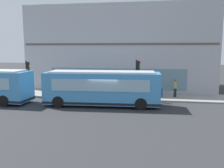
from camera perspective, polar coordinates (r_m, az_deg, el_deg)
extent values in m
plane|color=#2D2D30|center=(21.23, -1.57, -5.28)|extent=(120.00, 120.00, 0.00)
cube|color=gray|center=(25.64, 0.38, -2.73)|extent=(4.00, 40.00, 0.15)
cube|color=#A8A8AD|center=(31.88, 2.32, 8.33)|extent=(9.57, 22.10, 9.99)
cube|color=brown|center=(27.29, 1.11, 9.38)|extent=(0.36, 21.66, 0.24)
cube|color=slate|center=(27.40, 1.05, 1.21)|extent=(0.12, 15.47, 2.40)
cube|color=#3F8CC6|center=(21.19, -2.38, -0.90)|extent=(3.01, 10.12, 2.70)
cube|color=silver|center=(21.01, -2.40, 2.90)|extent=(2.59, 9.10, 0.12)
cube|color=#8CB2C6|center=(22.43, -15.06, 0.50)|extent=(2.20, 0.19, 1.20)
cube|color=#8CB2C6|center=(22.38, -1.89, 0.63)|extent=(0.48, 8.19, 1.00)
cube|color=#8CB2C6|center=(19.89, -2.94, -0.34)|extent=(0.48, 8.19, 1.00)
cube|color=black|center=(21.41, -2.36, -3.99)|extent=(3.06, 10.16, 0.20)
cylinder|color=black|center=(23.30, -10.72, -2.94)|extent=(0.35, 1.01, 1.00)
cylinder|color=black|center=(21.16, -12.55, -4.14)|extent=(0.35, 1.01, 1.00)
cylinder|color=black|center=(22.28, 6.78, -3.37)|extent=(0.35, 1.01, 1.00)
cylinder|color=black|center=(20.03, 6.82, -4.70)|extent=(0.35, 1.01, 1.00)
cylinder|color=black|center=(24.90, -21.07, -2.63)|extent=(0.33, 1.01, 1.00)
cylinder|color=black|center=(23.03, -24.10, -3.66)|extent=(0.33, 1.01, 1.00)
cylinder|color=black|center=(23.65, 5.72, 1.13)|extent=(0.14, 0.14, 3.79)
cube|color=black|center=(23.51, 6.23, 4.38)|extent=(0.32, 0.24, 0.90)
sphere|color=red|center=(23.49, 6.56, 5.05)|extent=(0.20, 0.20, 0.20)
sphere|color=yellow|center=(23.50, 6.55, 4.37)|extent=(0.20, 0.20, 0.20)
sphere|color=green|center=(23.52, 6.54, 3.69)|extent=(0.20, 0.20, 0.20)
cylinder|color=black|center=(26.95, -19.45, 1.35)|extent=(0.14, 0.14, 3.58)
cube|color=black|center=(26.75, -19.22, 3.99)|extent=(0.32, 0.24, 0.90)
sphere|color=red|center=(26.67, -19.00, 4.59)|extent=(0.20, 0.20, 0.20)
sphere|color=yellow|center=(26.69, -18.98, 3.99)|extent=(0.20, 0.20, 0.20)
sphere|color=green|center=(26.71, -18.95, 3.39)|extent=(0.20, 0.20, 0.20)
cylinder|color=gold|center=(25.77, 8.41, -1.97)|extent=(0.24, 0.24, 0.55)
sphere|color=gold|center=(25.71, 8.42, -1.20)|extent=(0.22, 0.22, 0.22)
cylinder|color=gold|center=(25.76, 8.79, -1.87)|extent=(0.10, 0.12, 0.10)
cylinder|color=gold|center=(25.93, 8.42, -1.80)|extent=(0.12, 0.10, 0.10)
cylinder|color=black|center=(25.23, 14.47, -1.99)|extent=(0.14, 0.14, 0.88)
cylinder|color=black|center=(25.34, 14.81, -1.96)|extent=(0.14, 0.14, 0.88)
cylinder|color=#99994C|center=(25.16, 14.71, -0.22)|extent=(0.32, 0.32, 0.69)
sphere|color=brown|center=(25.10, 14.74, 0.83)|extent=(0.24, 0.24, 0.24)
cylinder|color=silver|center=(26.14, -9.22, -1.53)|extent=(0.14, 0.14, 0.84)
cylinder|color=silver|center=(26.20, -8.86, -1.50)|extent=(0.14, 0.14, 0.84)
cylinder|color=black|center=(26.05, -9.08, 0.11)|extent=(0.32, 0.32, 0.66)
sphere|color=brown|center=(25.99, -9.10, 1.08)|extent=(0.23, 0.23, 0.23)
cube|color=#263F99|center=(25.02, 11.40, -1.95)|extent=(0.44, 0.40, 0.90)
cube|color=#8CB2C6|center=(25.00, 11.89, -1.56)|extent=(0.35, 0.03, 0.30)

